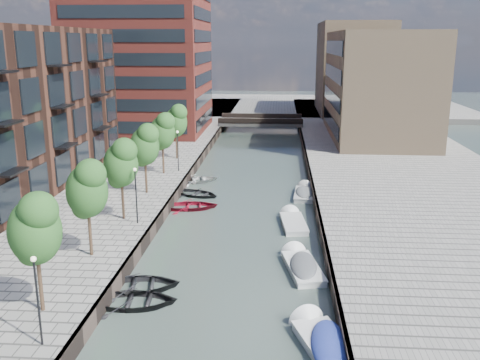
# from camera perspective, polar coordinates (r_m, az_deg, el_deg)

# --- Properties ---
(water) EXTENTS (300.00, 300.00, 0.00)m
(water) POSITION_cam_1_polar(r_m,az_deg,el_deg) (53.88, 1.00, -0.20)
(water) COLOR #38473F
(water) RESTS_ON ground
(quay_right) EXTENTS (20.00, 140.00, 1.00)m
(quay_right) POSITION_cam_1_polar(r_m,az_deg,el_deg) (55.24, 17.81, -0.01)
(quay_right) COLOR gray
(quay_right) RESTS_ON ground
(quay_wall_left) EXTENTS (0.25, 140.00, 1.00)m
(quay_wall_left) POSITION_cam_1_polar(r_m,az_deg,el_deg) (54.43, -5.42, 0.43)
(quay_wall_left) COLOR #332823
(quay_wall_left) RESTS_ON ground
(quay_wall_right) EXTENTS (0.25, 140.00, 1.00)m
(quay_wall_right) POSITION_cam_1_polar(r_m,az_deg,el_deg) (53.76, 7.51, 0.19)
(quay_wall_right) COLOR #332823
(quay_wall_right) RESTS_ON ground
(far_closure) EXTENTS (80.00, 40.00, 1.00)m
(far_closure) POSITION_cam_1_polar(r_m,az_deg,el_deg) (112.82, 2.77, 7.86)
(far_closure) COLOR gray
(far_closure) RESTS_ON ground
(tower) EXTENTS (18.00, 18.00, 30.00)m
(tower) POSITION_cam_1_polar(r_m,az_deg,el_deg) (79.56, -10.66, 15.99)
(tower) COLOR maroon
(tower) RESTS_ON quay_left
(tan_block_near) EXTENTS (12.00, 25.00, 14.00)m
(tan_block_near) POSITION_cam_1_polar(r_m,az_deg,el_deg) (75.36, 14.45, 9.78)
(tan_block_near) COLOR #9C7F5F
(tan_block_near) RESTS_ON quay_right
(tan_block_far) EXTENTS (12.00, 20.00, 16.00)m
(tan_block_far) POSITION_cam_1_polar(r_m,az_deg,el_deg) (100.96, 11.94, 11.62)
(tan_block_far) COLOR #9C7F5F
(tan_block_far) RESTS_ON quay_right
(bridge) EXTENTS (13.00, 6.00, 1.30)m
(bridge) POSITION_cam_1_polar(r_m,az_deg,el_deg) (84.96, 2.25, 6.24)
(bridge) COLOR gray
(bridge) RESTS_ON ground
(tree_1) EXTENTS (2.50, 2.50, 5.95)m
(tree_1) POSITION_cam_1_polar(r_m,az_deg,el_deg) (27.05, -21.07, -4.70)
(tree_1) COLOR #382619
(tree_1) RESTS_ON quay_left
(tree_2) EXTENTS (2.50, 2.50, 5.95)m
(tree_2) POSITION_cam_1_polar(r_m,az_deg,el_deg) (33.21, -16.03, -0.78)
(tree_2) COLOR #382619
(tree_2) RESTS_ON quay_left
(tree_3) EXTENTS (2.50, 2.50, 5.95)m
(tree_3) POSITION_cam_1_polar(r_m,az_deg,el_deg) (39.64, -12.61, 1.90)
(tree_3) COLOR #382619
(tree_3) RESTS_ON quay_left
(tree_4) EXTENTS (2.50, 2.50, 5.95)m
(tree_4) POSITION_cam_1_polar(r_m,az_deg,el_deg) (46.24, -10.15, 3.82)
(tree_4) COLOR #382619
(tree_4) RESTS_ON quay_left
(tree_5) EXTENTS (2.50, 2.50, 5.95)m
(tree_5) POSITION_cam_1_polar(r_m,az_deg,el_deg) (52.95, -8.30, 5.26)
(tree_5) COLOR #382619
(tree_5) RESTS_ON quay_left
(tree_6) EXTENTS (2.50, 2.50, 5.95)m
(tree_6) POSITION_cam_1_polar(r_m,az_deg,el_deg) (59.72, -6.86, 6.36)
(tree_6) COLOR #382619
(tree_6) RESTS_ON quay_left
(lamp_0) EXTENTS (0.24, 0.24, 4.12)m
(lamp_0) POSITION_cam_1_polar(r_m,az_deg,el_deg) (24.67, -20.85, -11.06)
(lamp_0) COLOR black
(lamp_0) RESTS_ON quay_left
(lamp_1) EXTENTS (0.24, 0.24, 4.12)m
(lamp_1) POSITION_cam_1_polar(r_m,az_deg,el_deg) (38.78, -11.04, -1.03)
(lamp_1) COLOR black
(lamp_1) RESTS_ON quay_left
(lamp_2) EXTENTS (0.24, 0.24, 4.12)m
(lamp_2) POSITION_cam_1_polar(r_m,az_deg,el_deg) (53.96, -6.65, 3.55)
(lamp_2) COLOR black
(lamp_2) RESTS_ON quay_left
(sloop_0) EXTENTS (4.96, 3.75, 0.97)m
(sloop_0) POSITION_cam_1_polar(r_m,az_deg,el_deg) (30.11, -11.20, -12.96)
(sloop_0) COLOR black
(sloop_0) RESTS_ON ground
(sloop_1) EXTENTS (5.34, 4.23, 1.00)m
(sloop_1) POSITION_cam_1_polar(r_m,az_deg,el_deg) (31.80, -10.78, -11.38)
(sloop_1) COLOR black
(sloop_1) RESTS_ON ground
(sloop_2) EXTENTS (4.95, 3.87, 0.94)m
(sloop_2) POSITION_cam_1_polar(r_m,az_deg,el_deg) (45.57, -5.21, -3.06)
(sloop_2) COLOR maroon
(sloop_2) RESTS_ON ground
(sloop_3) EXTENTS (5.39, 4.67, 0.93)m
(sloop_3) POSITION_cam_1_polar(r_m,az_deg,el_deg) (54.00, -4.67, -0.22)
(sloop_3) COLOR silver
(sloop_3) RESTS_ON ground
(sloop_4) EXTENTS (4.99, 4.41, 0.86)m
(sloop_4) POSITION_cam_1_polar(r_m,az_deg,el_deg) (49.24, -4.53, -1.69)
(sloop_4) COLOR black
(sloop_4) RESTS_ON ground
(motorboat_1) EXTENTS (2.73, 5.42, 1.72)m
(motorboat_1) POSITION_cam_1_polar(r_m,az_deg,el_deg) (33.97, 6.57, -9.06)
(motorboat_1) COLOR white
(motorboat_1) RESTS_ON ground
(motorboat_2) EXTENTS (2.19, 5.10, 1.65)m
(motorboat_2) POSITION_cam_1_polar(r_m,az_deg,el_deg) (41.93, 5.63, -4.52)
(motorboat_2) COLOR silver
(motorboat_2) RESTS_ON ground
(motorboat_3) EXTENTS (3.56, 5.87, 1.85)m
(motorboat_3) POSITION_cam_1_polar(r_m,az_deg,el_deg) (26.08, 9.09, -16.96)
(motorboat_3) COLOR white
(motorboat_3) RESTS_ON ground
(motorboat_4) EXTENTS (2.03, 4.98, 1.62)m
(motorboat_4) POSITION_cam_1_polar(r_m,az_deg,el_deg) (49.54, 6.87, -1.41)
(motorboat_4) COLOR #B6B7B5
(motorboat_4) RESTS_ON ground
(car) EXTENTS (2.58, 3.83, 1.21)m
(car) POSITION_cam_1_polar(r_m,az_deg,el_deg) (73.25, 10.97, 4.80)
(car) COLOR gray
(car) RESTS_ON quay_right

